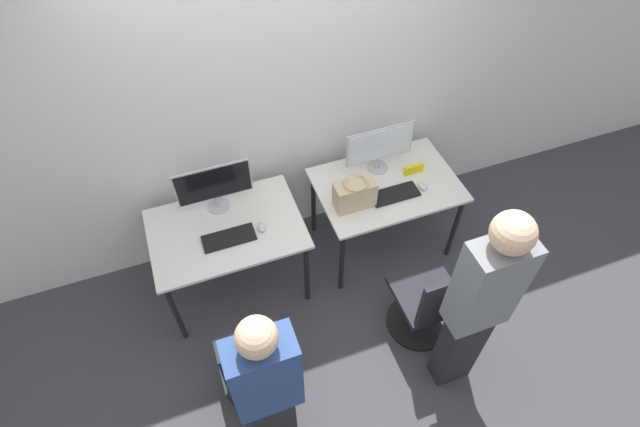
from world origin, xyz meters
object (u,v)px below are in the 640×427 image
person_right (479,304)px  monitor_right (380,147)px  monitor_left (214,186)px  handbag (355,194)px  keyboard_right (395,194)px  office_chair_right (428,304)px  mouse_left (262,227)px  keyboard_left (229,238)px  mouse_right (423,186)px  person_left (267,389)px  office_chair_left (254,365)px

person_right → monitor_right: bearing=89.0°
monitor_left → handbag: (0.94, -0.33, -0.11)m
keyboard_right → person_right: bearing=-91.3°
monitor_left → office_chair_right: bearing=-42.2°
monitor_left → handbag: bearing=-19.3°
mouse_left → monitor_right: 1.08m
handbag → keyboard_right: bearing=-2.6°
keyboard_left → handbag: handbag is taller
keyboard_left → mouse_right: bearing=-1.0°
monitor_left → mouse_right: monitor_left is taller
keyboard_left → office_chair_right: 1.49m
mouse_right → office_chair_right: office_chair_right is taller
mouse_left → keyboard_left: bearing=-177.8°
office_chair_right → mouse_right: bearing=69.1°
monitor_right → keyboard_right: size_ratio=1.47×
mouse_left → mouse_right: bearing=-1.7°
person_left → mouse_right: person_left is taller
mouse_left → mouse_right: (1.26, -0.04, 0.00)m
handbag → mouse_right: bearing=-1.9°
monitor_left → office_chair_left: (-0.07, -1.11, -0.58)m
monitor_left → mouse_left: size_ratio=6.06×
person_right → handbag: size_ratio=5.79×
monitor_right → office_chair_left: bearing=-141.1°
mouse_left → office_chair_right: bearing=-39.1°
monitor_left → handbag: size_ratio=1.82×
office_chair_right → person_right: person_right is taller
keyboard_left → office_chair_right: bearing=-32.7°
monitor_right → keyboard_right: bearing=-90.0°
mouse_right → office_chair_right: bearing=-110.9°
person_left → person_right: bearing=0.3°
monitor_left → monitor_right: same height
office_chair_right → keyboard_left: bearing=147.3°
mouse_left → handbag: bearing=-1.5°
monitor_right → person_right: 1.44m
keyboard_left → mouse_left: (0.24, 0.01, 0.01)m
keyboard_right → mouse_right: bearing=-0.9°
person_left → keyboard_right: 1.74m
monitor_left → office_chair_left: bearing=-93.6°
office_chair_right → person_left: bearing=-163.6°
office_chair_right → person_right: size_ratio=0.51×
office_chair_left → mouse_right: (1.57, 0.76, 0.38)m
office_chair_left → mouse_left: bearing=68.8°
monitor_right → keyboard_left: bearing=-167.1°
mouse_right → keyboard_left: bearing=179.0°
handbag → office_chair_left: bearing=-142.4°
mouse_left → person_left: size_ratio=0.06×
keyboard_left → person_left: person_left is taller
keyboard_right → office_chair_right: bearing=-93.9°
mouse_left → mouse_right: size_ratio=1.00×
keyboard_left → office_chair_left: 0.87m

